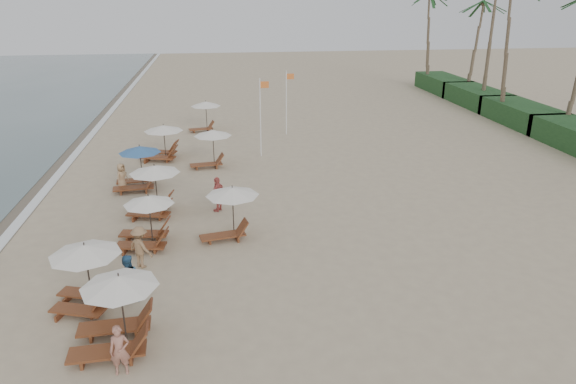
{
  "coord_description": "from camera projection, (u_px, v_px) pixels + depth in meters",
  "views": [
    {
      "loc": [
        -2.11,
        -15.98,
        9.71
      ],
      "look_at": [
        1.0,
        5.99,
        1.3
      ],
      "focal_mm": 32.65,
      "sensor_mm": 36.0,
      "label": 1
    }
  ],
  "objects": [
    {
      "name": "beachgoer_far_b",
      "position": [
        122.0,
        177.0,
        27.4
      ],
      "size": [
        0.8,
        0.86,
        1.48
      ],
      "primitive_type": "imported",
      "rotation": [
        0.0,
        0.0,
        0.96
      ],
      "color": "tan",
      "rests_on": "ground"
    },
    {
      "name": "inland_station_1",
      "position": [
        210.0,
        144.0,
        30.88
      ],
      "size": [
        2.66,
        2.24,
        2.22
      ],
      "color": "brown",
      "rests_on": "ground"
    },
    {
      "name": "foam_line",
      "position": [
        37.0,
        200.0,
        26.3
      ],
      "size": [
        0.5,
        140.0,
        0.02
      ],
      "primitive_type": "cube",
      "color": "white",
      "rests_on": "ground"
    },
    {
      "name": "lounger_station_2",
      "position": [
        144.0,
        223.0,
        21.27
      ],
      "size": [
        2.54,
        2.15,
        2.16
      ],
      "color": "brown",
      "rests_on": "ground"
    },
    {
      "name": "beachgoer_near",
      "position": [
        120.0,
        350.0,
        14.06
      ],
      "size": [
        0.56,
        0.39,
        1.48
      ],
      "primitive_type": "imported",
      "rotation": [
        0.0,
        0.0,
        0.07
      ],
      "color": "#A56B59",
      "rests_on": "ground"
    },
    {
      "name": "lounger_station_5",
      "position": [
        160.0,
        143.0,
        32.57
      ],
      "size": [
        2.87,
        2.62,
        2.14
      ],
      "color": "brown",
      "rests_on": "ground"
    },
    {
      "name": "flag_pole_near",
      "position": [
        261.0,
        114.0,
        32.57
      ],
      "size": [
        0.6,
        0.08,
        4.92
      ],
      "color": "silver",
      "rests_on": "ground"
    },
    {
      "name": "wet_sand_band",
      "position": [
        10.0,
        202.0,
        26.13
      ],
      "size": [
        3.2,
        140.0,
        0.01
      ],
      "primitive_type": "cube",
      "color": "#6B5E4C",
      "rests_on": "ground"
    },
    {
      "name": "lounger_station_3",
      "position": [
        151.0,
        190.0,
        24.22
      ],
      "size": [
        2.65,
        2.32,
        2.39
      ],
      "color": "brown",
      "rests_on": "ground"
    },
    {
      "name": "lounger_station_0",
      "position": [
        113.0,
        316.0,
        15.02
      ],
      "size": [
        2.72,
        2.22,
        2.34
      ],
      "color": "brown",
      "rests_on": "ground"
    },
    {
      "name": "beachgoer_mid_b",
      "position": [
        140.0,
        247.0,
        19.61
      ],
      "size": [
        1.21,
        1.16,
        1.65
      ],
      "primitive_type": "imported",
      "rotation": [
        0.0,
        0.0,
        2.45
      ],
      "color": "#8D6A48",
      "rests_on": "ground"
    },
    {
      "name": "beachgoer_far_a",
      "position": [
        218.0,
        194.0,
        24.74
      ],
      "size": [
        0.89,
        1.06,
        1.7
      ],
      "primitive_type": "imported",
      "rotation": [
        0.0,
        0.0,
        4.13
      ],
      "color": "#C4554E",
      "rests_on": "ground"
    },
    {
      "name": "lounger_station_1",
      "position": [
        83.0,
        274.0,
        16.88
      ],
      "size": [
        2.49,
        2.28,
        2.28
      ],
      "color": "brown",
      "rests_on": "ground"
    },
    {
      "name": "inland_station_2",
      "position": [
        204.0,
        112.0,
        39.07
      ],
      "size": [
        2.58,
        2.24,
        2.22
      ],
      "color": "brown",
      "rests_on": "ground"
    },
    {
      "name": "lounger_station_4",
      "position": [
        136.0,
        170.0,
        27.5
      ],
      "size": [
        2.65,
        2.18,
        2.34
      ],
      "color": "brown",
      "rests_on": "ground"
    },
    {
      "name": "inland_station_0",
      "position": [
        228.0,
        207.0,
        21.74
      ],
      "size": [
        2.67,
        2.24,
        2.22
      ],
      "color": "brown",
      "rests_on": "ground"
    },
    {
      "name": "flag_pole_far",
      "position": [
        287.0,
        100.0,
        37.84
      ],
      "size": [
        0.6,
        0.08,
        4.61
      ],
      "color": "silver",
      "rests_on": "ground"
    },
    {
      "name": "beachgoer_mid_a",
      "position": [
        128.0,
        278.0,
        17.44
      ],
      "size": [
        0.87,
        0.71,
        1.68
      ],
      "primitive_type": "imported",
      "rotation": [
        0.0,
        0.0,
        3.23
      ],
      "color": "#316393",
      "rests_on": "ground"
    },
    {
      "name": "ground",
      "position": [
        284.0,
        287.0,
        18.51
      ],
      "size": [
        160.0,
        160.0,
        0.0
      ],
      "primitive_type": "plane",
      "color": "tan",
      "rests_on": "ground"
    }
  ]
}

